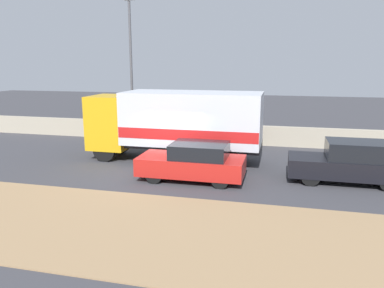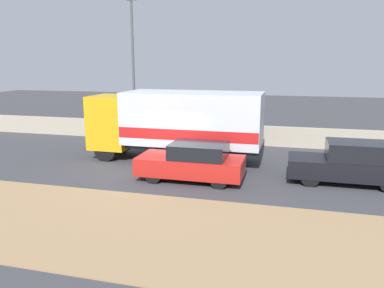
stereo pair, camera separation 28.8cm
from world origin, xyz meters
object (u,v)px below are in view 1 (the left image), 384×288
object	(u,v)px
street_lamp	(131,62)
box_truck	(178,122)
car_hatchback	(194,162)
car_sedan_second	(350,162)

from	to	relation	value
street_lamp	box_truck	size ratio (longest dim) A/B	0.99
street_lamp	car_hatchback	xyz separation A→B (m)	(4.99, -5.97, -3.83)
car_hatchback	car_sedan_second	world-z (taller)	car_sedan_second
street_lamp	car_sedan_second	xyz separation A→B (m)	(10.91, -4.89, -3.77)
car_sedan_second	box_truck	bearing A→B (deg)	-12.32
box_truck	car_sedan_second	size ratio (longest dim) A/B	1.85
street_lamp	car_sedan_second	bearing A→B (deg)	-24.16
street_lamp	car_hatchback	size ratio (longest dim) A/B	1.94
street_lamp	car_hatchback	bearing A→B (deg)	-50.13
car_hatchback	street_lamp	bearing A→B (deg)	-50.13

